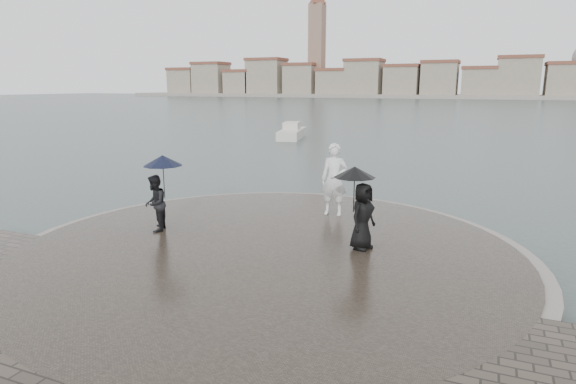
% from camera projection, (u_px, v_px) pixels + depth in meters
% --- Properties ---
extents(ground, '(400.00, 400.00, 0.00)m').
position_uv_depth(ground, '(183.00, 326.00, 8.50)').
color(ground, '#2B3835').
rests_on(ground, ground).
extents(kerb_ring, '(12.50, 12.50, 0.32)m').
position_uv_depth(kerb_ring, '(267.00, 255.00, 11.62)').
color(kerb_ring, gray).
rests_on(kerb_ring, ground).
extents(quay_tip, '(11.90, 11.90, 0.36)m').
position_uv_depth(quay_tip, '(267.00, 254.00, 11.61)').
color(quay_tip, '#2D261E').
rests_on(quay_tip, ground).
extents(statue, '(0.83, 0.59, 2.14)m').
position_uv_depth(statue, '(334.00, 179.00, 14.26)').
color(statue, white).
rests_on(statue, quay_tip).
extents(visitor_left, '(1.18, 1.07, 2.04)m').
position_uv_depth(visitor_left, '(157.00, 190.00, 12.62)').
color(visitor_left, black).
rests_on(visitor_left, quay_tip).
extents(visitor_right, '(1.11, 1.05, 1.95)m').
position_uv_depth(visitor_right, '(360.00, 203.00, 11.28)').
color(visitor_right, black).
rests_on(visitor_right, quay_tip).
extents(far_skyline, '(260.00, 20.00, 37.00)m').
position_uv_depth(far_skyline, '(458.00, 81.00, 154.26)').
color(far_skyline, gray).
rests_on(far_skyline, ground).
extents(boats, '(41.96, 14.56, 1.50)m').
position_uv_depth(boats, '(551.00, 137.00, 35.75)').
color(boats, beige).
rests_on(boats, ground).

